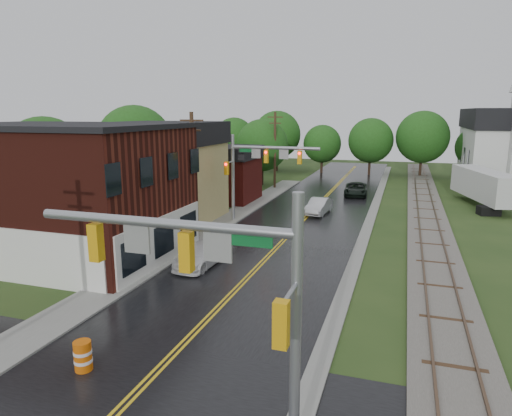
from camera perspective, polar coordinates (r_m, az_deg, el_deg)
The scene contains 20 objects.
main_road at distance 39.85m, azimuth 6.26°, elevation -1.18°, with size 10.00×90.00×0.02m, color black.
curb_right at distance 44.02m, azimuth 14.51°, elevation -0.25°, with size 0.80×70.00×0.12m, color gray.
sidewalk_left at distance 37.00m, azimuth -4.81°, elevation -2.18°, with size 2.40×50.00×0.12m, color gray.
brick_building at distance 31.10m, azimuth -23.07°, elevation 2.01°, with size 14.30×10.30×8.30m.
yellow_house at distance 39.33m, azimuth -10.80°, elevation 3.25°, with size 8.00×7.00×6.40m, color tan.
darkred_building at distance 47.07m, azimuth -4.40°, elevation 3.60°, with size 7.00×6.00×4.40m, color #3F0F0C.
railroad at distance 43.98m, azimuth 20.50°, elevation -0.50°, with size 3.20×80.00×0.30m.
traffic_signal_near at distance 11.66m, azimuth -5.25°, elevation -8.31°, with size 7.34×0.30×7.20m.
traffic_signal_far at distance 37.03m, azimuth 0.18°, elevation 5.70°, with size 7.34×0.43×7.20m.
utility_pole_b at distance 33.68m, azimuth -7.88°, elevation 4.53°, with size 1.80×0.28×9.00m.
utility_pole_c at distance 54.22m, azimuth 2.38°, elevation 7.40°, with size 1.80×0.28×9.00m.
tree_left_a at distance 40.96m, azimuth -24.70°, elevation 5.41°, with size 6.80×6.80×8.67m.
tree_left_b at distance 47.59m, azimuth -14.77°, elevation 7.59°, with size 7.60×7.60×9.69m.
tree_left_c at distance 52.80m, azimuth -6.29°, elevation 6.99°, with size 6.00×6.00×7.65m.
tree_left_e at distance 56.60m, azimuth 0.89°, elevation 7.69°, with size 6.40×6.40×8.16m.
suv_dark at distance 50.92m, azimuth 12.38°, elevation 2.29°, with size 2.37×5.13×1.43m, color black.
sedan_silver at distance 41.18m, azimuth 7.86°, elevation 0.22°, with size 1.52×4.35×1.43m, color #B1B2B6.
pickup_white at distance 27.44m, azimuth -6.80°, elevation -5.80°, with size 1.89×4.64×1.35m, color silver.
semi_trailer at distance 49.01m, azimuth 26.58°, elevation 2.59°, with size 4.98×11.04×3.50m.
construction_barrel at distance 17.97m, azimuth -20.82°, elevation -16.91°, with size 0.62×0.62×1.11m, color #CB5609.
Camera 1 is at (7.86, -8.02, 8.99)m, focal length 32.00 mm.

